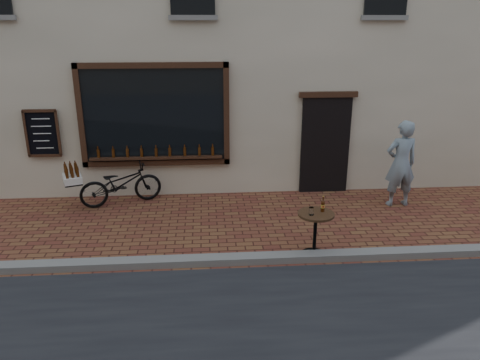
{
  "coord_description": "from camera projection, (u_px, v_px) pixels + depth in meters",
  "views": [
    {
      "loc": [
        -0.81,
        -6.67,
        3.82
      ],
      "look_at": [
        -0.21,
        1.2,
        1.1
      ],
      "focal_mm": 35.0,
      "sensor_mm": 36.0,
      "label": 1
    }
  ],
  "objects": [
    {
      "name": "kerb",
      "position": [
        257.0,
        258.0,
        7.75
      ],
      "size": [
        90.0,
        0.25,
        0.12
      ],
      "primitive_type": "cube",
      "color": "slate",
      "rests_on": "ground"
    },
    {
      "name": "pedestrian",
      "position": [
        401.0,
        164.0,
        9.87
      ],
      "size": [
        0.71,
        0.49,
        1.86
      ],
      "primitive_type": "imported",
      "rotation": [
        0.0,
        0.0,
        3.22
      ],
      "color": "gray",
      "rests_on": "ground"
    },
    {
      "name": "bistro_table",
      "position": [
        316.0,
        225.0,
        7.8
      ],
      "size": [
        0.61,
        0.61,
        1.05
      ],
      "color": "black",
      "rests_on": "ground"
    },
    {
      "name": "cargo_bicycle",
      "position": [
        119.0,
        183.0,
        10.06
      ],
      "size": [
        2.09,
        1.22,
        0.98
      ],
      "rotation": [
        0.0,
        0.0,
        1.92
      ],
      "color": "black",
      "rests_on": "ground"
    },
    {
      "name": "ground",
      "position": [
        259.0,
        268.0,
        7.58
      ],
      "size": [
        90.0,
        90.0,
        0.0
      ],
      "primitive_type": "plane",
      "color": "maroon",
      "rests_on": "ground"
    }
  ]
}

